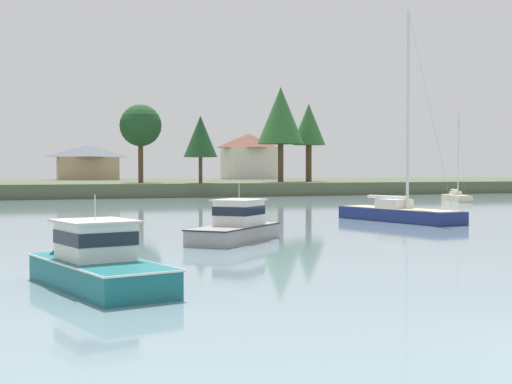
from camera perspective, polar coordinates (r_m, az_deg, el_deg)
The scene contains 11 objects.
far_shore_bank at distance 113.57m, azimuth -15.68°, elevation 0.41°, with size 243.41×56.34×1.70m, color #4C563D.
sailboat_cream at distance 80.04m, azimuth 15.45°, elevation -0.57°, with size 3.40×6.22×9.86m.
cruiser_grey at distance 34.21m, azimuth -1.18°, elevation -3.06°, with size 6.17×6.14×3.60m.
sailboat_navy at distance 47.95m, azimuth 11.13°, elevation -1.92°, with size 4.01×9.89×14.02m.
cruiser_teal at distance 21.49m, azimuth -12.88°, elevation -6.05°, with size 3.53×7.03×3.40m.
shore_tree_center_left at distance 95.99m, azimuth -9.04°, elevation 5.14°, with size 5.44×5.44×10.18m.
shore_tree_center at distance 100.36m, azimuth 1.95°, elevation 5.99°, with size 6.38×6.38×13.07m.
shore_tree_far_right at distance 103.98m, azimuth 4.16°, elevation 5.23°, with size 4.79×4.79×11.09m.
shore_tree_inland_b at distance 91.27m, azimuth -4.38°, elevation 4.35°, with size 4.23×4.23×8.45m.
cottage_eastern at distance 132.52m, azimuth -0.59°, elevation 2.87°, with size 8.84×8.38×8.31m.
cottage_behind_trees at distance 125.32m, azimuth -13.07°, elevation 2.33°, with size 10.25×7.13×5.92m.
Camera 1 is at (-10.85, -9.30, 3.30)m, focal length 51.00 mm.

